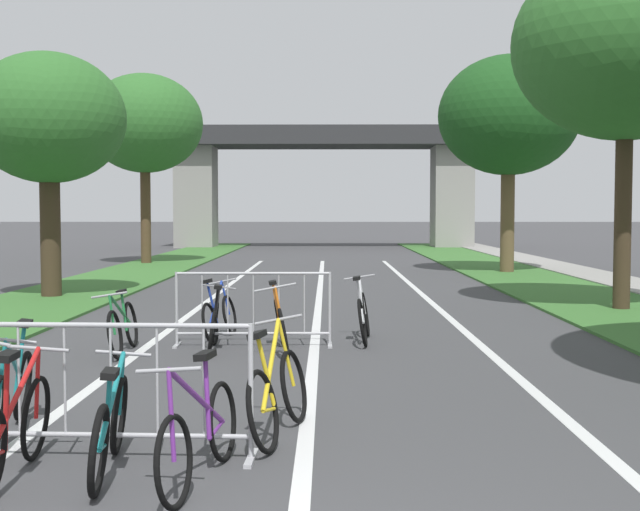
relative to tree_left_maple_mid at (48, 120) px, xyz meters
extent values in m
cube|color=#386B2D|center=(0.17, 5.23, -3.87)|extent=(2.86, 48.65, 0.05)
cube|color=#386B2D|center=(11.60, 5.23, -3.87)|extent=(2.86, 48.65, 0.05)
cube|color=gray|center=(13.85, 5.23, -3.85)|extent=(1.64, 48.65, 0.08)
cube|color=silver|center=(5.88, -0.60, -3.89)|extent=(0.14, 28.14, 0.01)
cube|color=silver|center=(8.24, -0.60, -3.89)|extent=(0.14, 28.14, 0.01)
cube|color=silver|center=(3.53, -0.60, -3.89)|extent=(0.14, 28.14, 0.01)
cube|color=#2D2D30|center=(5.88, 25.54, 1.93)|extent=(17.09, 3.77, 0.97)
cube|color=gray|center=(-0.91, 25.54, -1.22)|extent=(2.02, 2.40, 5.34)
cube|color=gray|center=(12.68, 25.54, -1.22)|extent=(2.02, 2.40, 5.34)
cylinder|color=#3D2D1E|center=(0.00, 0.00, -2.55)|extent=(0.44, 0.44, 2.68)
ellipsoid|color=#2D6628|center=(0.00, 0.00, 0.04)|extent=(3.33, 3.33, 2.83)
cylinder|color=#4C3823|center=(-0.50, 11.60, -2.14)|extent=(0.37, 0.37, 3.51)
ellipsoid|color=#2D6628|center=(-0.50, 11.60, 1.18)|extent=(4.16, 4.16, 3.54)
cylinder|color=#3D2D1E|center=(11.68, -2.23, -2.16)|extent=(0.32, 0.32, 3.46)
ellipsoid|color=#2D6628|center=(11.68, -2.23, 1.16)|extent=(4.26, 4.26, 3.62)
cylinder|color=brown|center=(11.61, 7.34, -2.28)|extent=(0.42, 0.42, 3.23)
ellipsoid|color=#194719|center=(11.61, 7.34, 0.95)|extent=(4.30, 4.30, 3.65)
cylinder|color=#ADADB2|center=(5.48, -11.63, -3.37)|extent=(0.04, 0.04, 1.05)
cube|color=#ADADB2|center=(5.48, -11.63, -3.88)|extent=(0.08, 0.44, 0.03)
cylinder|color=#ADADB2|center=(4.40, -11.59, -2.86)|extent=(2.16, 0.13, 0.04)
cylinder|color=#ADADB2|center=(4.40, -11.59, -3.71)|extent=(2.16, 0.13, 0.04)
cylinder|color=#ADADB2|center=(3.69, -11.56, -3.28)|extent=(0.02, 0.02, 0.87)
cylinder|color=#ADADB2|center=(4.04, -11.58, -3.28)|extent=(0.02, 0.02, 0.87)
cylinder|color=#ADADB2|center=(4.40, -11.59, -3.28)|extent=(0.02, 0.02, 0.87)
cylinder|color=#ADADB2|center=(4.76, -11.61, -3.28)|extent=(0.02, 0.02, 0.87)
cylinder|color=#ADADB2|center=(5.12, -11.62, -3.28)|extent=(0.02, 0.02, 0.87)
cylinder|color=#ADADB2|center=(3.94, -6.38, -3.37)|extent=(0.04, 0.04, 1.05)
cube|color=#ADADB2|center=(3.94, -6.38, -3.88)|extent=(0.07, 0.44, 0.03)
cylinder|color=#ADADB2|center=(6.10, -6.34, -3.37)|extent=(0.04, 0.04, 1.05)
cube|color=#ADADB2|center=(6.10, -6.34, -3.88)|extent=(0.07, 0.44, 0.03)
cylinder|color=#ADADB2|center=(5.02, -6.36, -2.86)|extent=(2.16, 0.08, 0.04)
cylinder|color=#ADADB2|center=(5.02, -6.36, -3.71)|extent=(2.16, 0.08, 0.04)
cylinder|color=#ADADB2|center=(4.30, -6.38, -3.28)|extent=(0.02, 0.02, 0.87)
cylinder|color=#ADADB2|center=(4.66, -6.37, -3.28)|extent=(0.02, 0.02, 0.87)
cylinder|color=#ADADB2|center=(5.02, -6.36, -3.28)|extent=(0.02, 0.02, 0.87)
cylinder|color=#ADADB2|center=(5.38, -6.36, -3.28)|extent=(0.02, 0.02, 0.87)
cylinder|color=#ADADB2|center=(5.74, -6.35, -3.28)|extent=(0.02, 0.02, 0.87)
torus|color=black|center=(3.30, -10.46, -3.57)|extent=(0.24, 0.65, 0.64)
cylinder|color=#197A7F|center=(3.42, -10.96, -3.28)|extent=(0.30, 1.04, 0.61)
cylinder|color=#197A7F|center=(3.39, -10.76, -3.29)|extent=(0.12, 0.14, 0.66)
cylinder|color=#197A7F|center=(3.33, -10.63, -3.60)|extent=(0.08, 0.35, 0.08)
cylinder|color=#197A7F|center=(3.52, -11.50, -3.28)|extent=(0.11, 0.11, 0.58)
cube|color=black|center=(3.42, -10.71, -2.97)|extent=(0.15, 0.25, 0.06)
cylinder|color=#99999E|center=(3.55, -11.47, -3.00)|extent=(0.46, 0.11, 0.08)
torus|color=black|center=(6.56, -6.43, -3.55)|extent=(0.21, 0.70, 0.68)
torus|color=black|center=(6.64, -5.45, -3.55)|extent=(0.21, 0.70, 0.68)
cylinder|color=#B7B7BC|center=(6.55, -5.96, -3.26)|extent=(0.05, 0.95, 0.60)
cylinder|color=#B7B7BC|center=(6.54, -6.15, -3.27)|extent=(0.16, 0.11, 0.66)
cylinder|color=#B7B7BC|center=(6.57, -6.27, -3.57)|extent=(0.06, 0.32, 0.08)
cylinder|color=#B7B7BC|center=(6.59, -5.47, -3.26)|extent=(0.13, 0.08, 0.57)
cube|color=black|center=(6.48, -6.17, -2.94)|extent=(0.13, 0.25, 0.06)
cylinder|color=#99999E|center=(6.55, -5.50, -2.98)|extent=(0.47, 0.07, 0.10)
torus|color=black|center=(5.27, -11.65, -3.59)|extent=(0.20, 0.61, 0.61)
torus|color=black|center=(5.08, -12.65, -3.59)|extent=(0.20, 0.61, 0.61)
cylinder|color=#662884|center=(5.15, -12.12, -3.30)|extent=(0.26, 0.97, 0.61)
cylinder|color=#662884|center=(5.19, -11.93, -3.34)|extent=(0.09, 0.13, 0.60)
cylinder|color=#662884|center=(5.24, -11.81, -3.61)|extent=(0.08, 0.33, 0.07)
cylinder|color=#662884|center=(5.06, -12.62, -3.30)|extent=(0.08, 0.10, 0.58)
cube|color=black|center=(5.17, -11.89, -3.04)|extent=(0.14, 0.25, 0.06)
cylinder|color=#99999E|center=(5.04, -12.59, -3.01)|extent=(0.44, 0.11, 0.07)
torus|color=black|center=(4.40, -6.31, -3.58)|extent=(0.25, 0.63, 0.61)
torus|color=black|center=(4.55, -5.26, -3.58)|extent=(0.25, 0.63, 0.61)
cylinder|color=#1E389E|center=(4.42, -5.81, -3.33)|extent=(0.08, 1.04, 0.55)
cylinder|color=#1E389E|center=(4.39, -6.01, -3.31)|extent=(0.19, 0.10, 0.64)
cylinder|color=#1E389E|center=(4.43, -6.15, -3.61)|extent=(0.08, 0.34, 0.07)
cylinder|color=#1E389E|center=(4.49, -5.28, -3.33)|extent=(0.15, 0.07, 0.52)
cube|color=black|center=(4.32, -6.04, -3.00)|extent=(0.14, 0.25, 0.07)
cylinder|color=#99999E|center=(4.44, -5.30, -3.07)|extent=(0.47, 0.09, 0.12)
torus|color=black|center=(5.56, -11.45, -3.56)|extent=(0.32, 0.69, 0.66)
torus|color=black|center=(5.76, -10.52, -3.56)|extent=(0.32, 0.69, 0.66)
cylinder|color=gold|center=(5.59, -11.00, -3.26)|extent=(0.11, 0.94, 0.64)
cylinder|color=gold|center=(5.56, -11.18, -3.30)|extent=(0.18, 0.08, 0.62)
cylinder|color=gold|center=(5.60, -11.31, -3.58)|extent=(0.10, 0.31, 0.08)
cylinder|color=gold|center=(5.69, -10.53, -3.26)|extent=(0.17, 0.06, 0.61)
cube|color=black|center=(5.49, -11.20, -2.99)|extent=(0.16, 0.26, 0.07)
cylinder|color=#99999E|center=(5.63, -10.54, -2.96)|extent=(0.43, 0.12, 0.12)
torus|color=black|center=(5.38, -6.27, -3.56)|extent=(0.23, 0.68, 0.66)
torus|color=black|center=(5.50, -7.35, -3.56)|extent=(0.23, 0.68, 0.66)
cylinder|color=orange|center=(5.39, -6.79, -3.26)|extent=(0.05, 1.06, 0.62)
cylinder|color=orange|center=(5.37, -6.58, -3.29)|extent=(0.17, 0.11, 0.64)
cylinder|color=orange|center=(5.40, -6.44, -3.58)|extent=(0.08, 0.35, 0.08)
cylinder|color=orange|center=(5.45, -7.33, -3.26)|extent=(0.15, 0.08, 0.59)
cube|color=black|center=(5.31, -6.55, -2.97)|extent=(0.13, 0.25, 0.07)
cylinder|color=#99999E|center=(5.39, -7.31, -2.97)|extent=(0.54, 0.09, 0.12)
torus|color=black|center=(3.84, -11.64, -3.57)|extent=(0.13, 0.65, 0.65)
cylinder|color=red|center=(3.89, -12.16, -3.30)|extent=(0.05, 0.98, 0.58)
cylinder|color=red|center=(3.90, -12.36, -3.29)|extent=(0.11, 0.12, 0.66)
cylinder|color=red|center=(3.86, -11.66, -3.30)|extent=(0.09, 0.09, 0.55)
cube|color=black|center=(3.93, -12.39, -2.96)|extent=(0.12, 0.25, 0.06)
cylinder|color=#99999E|center=(3.89, -11.69, -3.02)|extent=(0.46, 0.05, 0.06)
torus|color=black|center=(3.31, -6.45, -3.57)|extent=(0.17, 0.65, 0.64)
torus|color=black|center=(3.35, -7.44, -3.57)|extent=(0.17, 0.65, 0.64)
cylinder|color=#1E7238|center=(3.29, -6.92, -3.32)|extent=(0.09, 0.96, 0.54)
cylinder|color=#1E7238|center=(3.29, -6.74, -3.35)|extent=(0.13, 0.12, 0.54)
cylinder|color=#1E7238|center=(3.32, -6.61, -3.59)|extent=(0.05, 0.32, 0.08)
cylinder|color=#1E7238|center=(3.31, -7.41, -3.32)|extent=(0.12, 0.09, 0.51)
cube|color=black|center=(3.25, -6.70, -3.09)|extent=(0.11, 0.24, 0.06)
cylinder|color=#99999E|center=(3.27, -7.39, -3.06)|extent=(0.46, 0.04, 0.10)
torus|color=black|center=(4.55, -7.22, -3.59)|extent=(0.18, 0.62, 0.61)
torus|color=black|center=(4.46, -6.22, -3.59)|extent=(0.18, 0.62, 0.61)
cylinder|color=black|center=(4.54, -6.74, -3.32)|extent=(0.06, 0.98, 0.56)
cylinder|color=black|center=(4.56, -6.93, -3.31)|extent=(0.14, 0.11, 0.64)
cylinder|color=black|center=(4.54, -7.06, -3.61)|extent=(0.06, 0.33, 0.07)
cylinder|color=black|center=(4.50, -6.24, -3.32)|extent=(0.12, 0.09, 0.53)
cube|color=black|center=(4.61, -6.96, -3.00)|extent=(0.13, 0.25, 0.06)
cylinder|color=#99999E|center=(4.53, -6.26, -3.06)|extent=(0.47, 0.07, 0.09)
torus|color=black|center=(4.54, -12.44, -3.58)|extent=(0.18, 0.63, 0.62)
torus|color=black|center=(4.43, -11.48, -3.58)|extent=(0.18, 0.63, 0.62)
cylinder|color=#197A7F|center=(4.51, -11.98, -3.34)|extent=(0.10, 0.94, 0.53)
cylinder|color=#197A7F|center=(4.53, -12.16, -3.37)|extent=(0.11, 0.11, 0.52)
cylinder|color=#197A7F|center=(4.52, -12.28, -3.60)|extent=(0.07, 0.31, 0.07)
cylinder|color=#197A7F|center=(4.46, -11.50, -3.34)|extent=(0.10, 0.09, 0.50)
cube|color=black|center=(4.56, -12.19, -3.11)|extent=(0.13, 0.25, 0.06)
cylinder|color=#99999E|center=(4.48, -11.52, -3.09)|extent=(0.42, 0.08, 0.07)
camera|label=1|loc=(6.06, -17.74, -2.00)|focal=45.69mm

